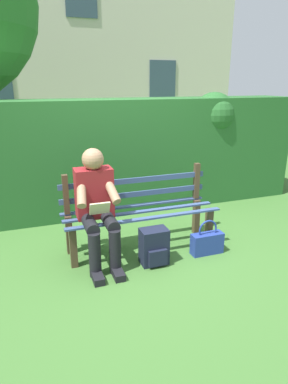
% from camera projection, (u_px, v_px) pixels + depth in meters
% --- Properties ---
extents(ground, '(60.00, 60.00, 0.00)m').
position_uv_depth(ground, '(141.00, 248.00, 3.81)').
color(ground, '#3D6B2D').
extents(park_bench, '(1.71, 0.47, 0.88)m').
position_uv_depth(park_bench, '(139.00, 211.00, 3.73)').
color(park_bench, '#4C3828').
rests_on(park_bench, ground).
extents(person_seated, '(0.44, 0.73, 1.18)m').
position_uv_depth(person_seated, '(97.00, 204.00, 3.36)').
color(person_seated, maroon).
rests_on(person_seated, ground).
extents(hedge_backdrop, '(6.38, 0.78, 1.67)m').
position_uv_depth(hedge_backdrop, '(90.00, 155.00, 4.67)').
color(hedge_backdrop, '#265B28').
rests_on(hedge_backdrop, ground).
extents(building_facade, '(10.07, 3.09, 6.70)m').
position_uv_depth(building_facade, '(75.00, 33.00, 10.92)').
color(building_facade, beige).
rests_on(building_facade, ground).
extents(backpack, '(0.28, 0.26, 0.38)m').
position_uv_depth(backpack, '(154.00, 247.00, 3.43)').
color(backpack, '#191E33').
rests_on(backpack, ground).
extents(handbag, '(0.36, 0.13, 0.40)m').
position_uv_depth(handbag, '(207.00, 242.00, 3.65)').
color(handbag, navy).
rests_on(handbag, ground).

